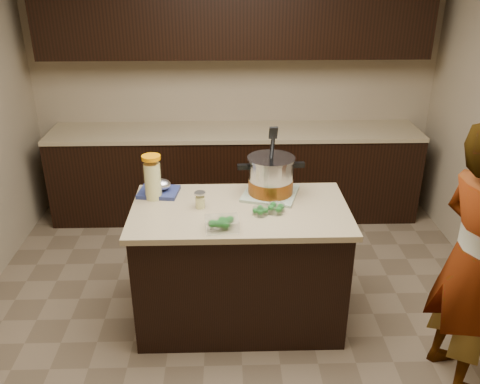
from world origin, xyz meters
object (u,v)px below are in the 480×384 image
object	(u,v)px
stock_pot	(271,178)
lemonade_pitcher	(153,179)
person	(474,262)
island	(240,265)

from	to	relation	value
stock_pot	lemonade_pitcher	xyz separation A→B (m)	(-0.82, -0.03, 0.01)
stock_pot	lemonade_pitcher	world-z (taller)	stock_pot
stock_pot	person	size ratio (longest dim) A/B	0.28
island	stock_pot	size ratio (longest dim) A/B	3.08
lemonade_pitcher	stock_pot	bearing A→B (deg)	2.42
island	person	xyz separation A→B (m)	(1.32, -0.61, 0.39)
stock_pot	person	xyz separation A→B (m)	(1.10, -0.82, -0.19)
lemonade_pitcher	person	bearing A→B (deg)	-22.30
island	person	bearing A→B (deg)	-24.85
lemonade_pitcher	person	xyz separation A→B (m)	(1.92, -0.79, -0.20)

